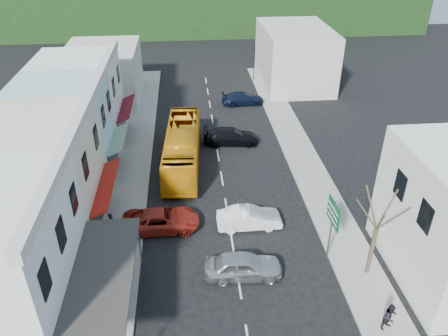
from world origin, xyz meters
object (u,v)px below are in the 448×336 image
Objects in this scene: pedestrian_left at (112,223)px; direction_sign at (331,231)px; pedestrian_right at (390,317)px; traffic_signal at (254,64)px; bus at (183,148)px; car_white at (249,219)px; street_tree at (376,229)px; car_red at (161,221)px; car_silver at (243,267)px.

direction_sign is (13.98, -3.65, 1.23)m from pedestrian_left.
traffic_signal reaches higher than pedestrian_right.
bus is at bearing 122.91° from direction_sign.
pedestrian_right is (6.14, -9.34, 0.30)m from car_white.
car_red is at bearing 156.38° from street_tree.
bus is 18.34m from street_tree.
pedestrian_right is 0.24× the size of street_tree.
direction_sign reaches higher than bus.
pedestrian_right is 4.84m from street_tree.
car_silver is at bearing -72.37° from bus.
traffic_signal is (4.83, 30.04, 1.50)m from car_white.
bus is at bearing 127.52° from street_tree.
car_red is 15.62m from pedestrian_right.
car_red is at bearing 118.77° from pedestrian_right.
traffic_signal is at bearing -22.29° from car_red.
traffic_signal reaches higher than car_red.
traffic_signal is (-1.76, 35.24, -1.28)m from street_tree.
pedestrian_left is at bearing 161.92° from street_tree.
pedestrian_right is at bearing -130.42° from car_red.
pedestrian_left is 18.17m from pedestrian_right.
pedestrian_left is at bearing 54.33° from traffic_signal.
pedestrian_right is at bearing -147.83° from car_white.
car_white is at bearing 139.20° from direction_sign.
bus is at bearing 96.93° from pedestrian_right.
pedestrian_right is 39.42m from traffic_signal.
pedestrian_left is 0.39× the size of traffic_signal.
pedestrian_right is at bearing -122.99° from pedestrian_left.
car_white is 0.99× the size of direction_sign.
car_silver is at bearing -171.31° from direction_sign.
street_tree is at bearing -115.69° from car_red.
car_white is at bearing 100.42° from pedestrian_right.
traffic_signal is at bearing 69.34° from bus.
pedestrian_left is 14.50m from direction_sign.
pedestrian_left and pedestrian_right have the same top height.
street_tree is at bearing 82.60° from traffic_signal.
traffic_signal is (10.94, 29.69, 1.50)m from car_red.
pedestrian_left is 0.24× the size of street_tree.
car_white is 8.85m from street_tree.
bus is at bearing 24.89° from car_white.
car_silver is 7.16m from car_red.
bus is at bearing 16.25° from car_silver.
car_white is 30.46m from traffic_signal.
street_tree is (16.02, -5.23, 2.48)m from pedestrian_left.
car_silver is at bearing -121.29° from pedestrian_left.
direction_sign is at bearing 142.23° from street_tree.
street_tree is 1.58× the size of traffic_signal.
pedestrian_right is 0.38× the size of direction_sign.
pedestrian_left is 33.25m from traffic_signal.
pedestrian_left is at bearing 88.74° from car_white.
bus is 10.48m from pedestrian_left.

